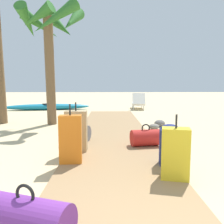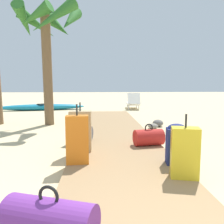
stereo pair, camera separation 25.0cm
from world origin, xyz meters
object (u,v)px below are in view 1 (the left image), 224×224
backpack_navy (170,144)px  duffel_bag_red (146,138)px  suitcase_yellow (175,153)px  lounge_chair (138,102)px  kayak (47,107)px  duffel_bag_grey (78,133)px  suitcase_tan (76,131)px  duffel_bag_purple (26,219)px  palm_tree_near_left (50,32)px  suitcase_orange (71,139)px

backpack_navy → duffel_bag_red: 1.08m
suitcase_yellow → lounge_chair: bearing=85.7°
lounge_chair → kayak: 4.44m
suitcase_yellow → kayak: bearing=113.9°
suitcase_yellow → duffel_bag_grey: 2.46m
backpack_navy → duffel_bag_red: backpack_navy is taller
suitcase_tan → lounge_chair: suitcase_tan is taller
backpack_navy → lounge_chair: 8.27m
duffel_bag_purple → suitcase_tan: bearing=88.7°
duffel_bag_grey → palm_tree_near_left: palm_tree_near_left is taller
lounge_chair → backpack_navy: bearing=-94.1°
duffel_bag_purple → lounge_chair: (2.10, 9.90, 0.08)m
suitcase_orange → lounge_chair: (2.05, 8.14, -0.11)m
suitcase_tan → kayak: size_ratio=0.21×
lounge_chair → duffel_bag_purple: bearing=-102.0°
backpack_navy → suitcase_tan: 1.63m
lounge_chair → duffel_bag_grey: bearing=-107.4°
suitcase_tan → palm_tree_near_left: (-1.14, 3.08, 2.32)m
duffel_bag_red → suitcase_tan: 1.33m
suitcase_yellow → suitcase_orange: size_ratio=0.92×
backpack_navy → lounge_chair: bearing=85.9°
suitcase_yellow → kayak: (-3.77, 8.49, -0.25)m
backpack_navy → duffel_bag_purple: bearing=-132.5°
palm_tree_near_left → suitcase_orange: bearing=-72.9°
duffel_bag_purple → palm_tree_near_left: palm_tree_near_left is taller
duffel_bag_purple → lounge_chair: bearing=78.0°
suitcase_yellow → suitcase_tan: (-1.39, 1.24, 0.03)m
backpack_navy → duffel_bag_grey: 2.12m
backpack_navy → duffel_bag_grey: size_ratio=1.08×
suitcase_tan → lounge_chair: (2.05, 7.51, -0.11)m
duffel_bag_purple → duffel_bag_grey: size_ratio=1.38×
palm_tree_near_left → backpack_navy: bearing=-55.8°
suitcase_orange → suitcase_yellow: bearing=-23.9°
suitcase_yellow → duffel_bag_grey: bearing=126.5°
suitcase_orange → palm_tree_near_left: size_ratio=0.24×
duffel_bag_red → suitcase_orange: size_ratio=0.67×
duffel_bag_red → kayak: duffel_bag_red is taller
duffel_bag_grey → kayak: 6.91m
backpack_navy → palm_tree_near_left: size_ratio=0.17×
suitcase_tan → duffel_bag_grey: bearing=95.4°
suitcase_yellow → duffel_bag_purple: (-1.44, -1.14, -0.15)m
palm_tree_near_left → kayak: size_ratio=0.89×
backpack_navy → kayak: bearing=115.6°
backpack_navy → palm_tree_near_left: bearing=124.2°
duffel_bag_purple → backpack_navy: size_ratio=1.27×
duffel_bag_purple → suitcase_tan: size_ratio=0.89×
palm_tree_near_left → lounge_chair: bearing=54.3°
duffel_bag_red → duffel_bag_grey: 1.41m
suitcase_orange → duffel_bag_red: bearing=36.4°
suitcase_yellow → duffel_bag_red: (-0.12, 1.55, -0.16)m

